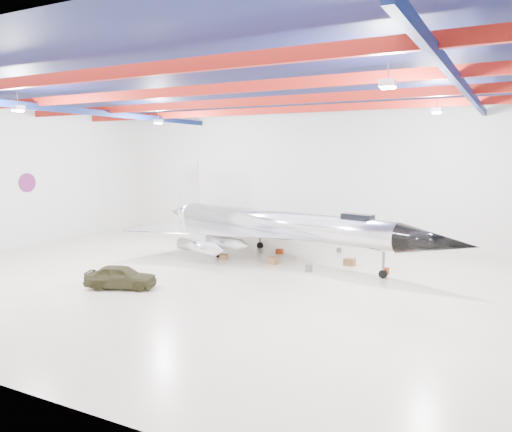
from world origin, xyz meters
The scene contains 16 objects.
floor centered at (0.00, 0.00, 0.00)m, with size 40.00×40.00×0.00m, color beige.
wall_back centered at (0.00, 15.00, 5.50)m, with size 40.00×40.00×0.00m, color silver.
wall_left centered at (-20.00, 0.00, 5.50)m, with size 30.00×30.00×0.00m, color silver.
ceiling centered at (0.00, 0.00, 11.00)m, with size 40.00×40.00×0.00m, color #0A0F38.
ceiling_structure centered at (0.00, 0.00, 10.32)m, with size 39.50×29.50×1.08m.
wall_roundel centered at (-19.94, 2.00, 5.00)m, with size 1.50×1.50×0.10m, color #B21414.
jet_aircraft centered at (-0.16, 6.24, 2.23)m, with size 24.59×17.31×6.81m.
jeep centered at (-4.35, -4.55, 0.65)m, with size 1.53×3.80×1.30m, color #333219.
crate_ply centered at (-3.40, 4.53, 0.18)m, with size 0.51×0.41×0.36m, color olive.
toolbox_red centered at (-0.80, 8.10, 0.18)m, with size 0.51×0.41×0.36m, color maroon.
engine_drum centered at (3.18, 3.86, 0.20)m, with size 0.44×0.44×0.40m, color #59595B.
parts_bin centered at (4.90, 6.64, 0.23)m, with size 0.67×0.53×0.47m, color olive.
crate_small centered at (-7.13, 7.79, 0.14)m, with size 0.41×0.33×0.29m, color #59595B.
tool_chest centered at (7.54, 5.45, 0.19)m, with size 0.43×0.43×0.39m, color maroon.
oil_barrel centered at (0.23, 4.78, 0.22)m, with size 0.62×0.50×0.44m, color olive.
spares_box centered at (2.84, 10.70, 0.17)m, with size 0.37×0.37×0.33m, color #59595B.
Camera 1 is at (14.32, -24.41, 7.13)m, focal length 35.00 mm.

